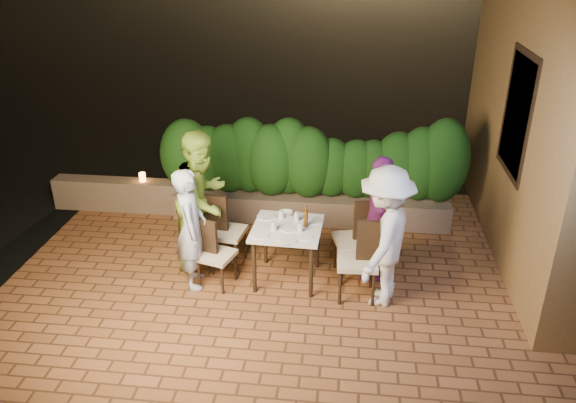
% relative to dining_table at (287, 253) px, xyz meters
% --- Properties ---
extents(ground, '(400.00, 400.00, 0.00)m').
position_rel_dining_table_xyz_m(ground, '(-0.05, -0.57, -0.40)').
color(ground, black).
rests_on(ground, ground).
extents(terrace_floor, '(7.00, 6.00, 0.15)m').
position_rel_dining_table_xyz_m(terrace_floor, '(-0.05, -0.07, -0.45)').
color(terrace_floor, brown).
rests_on(terrace_floor, ground).
extents(window_pane, '(0.08, 1.00, 1.40)m').
position_rel_dining_table_xyz_m(window_pane, '(2.77, 0.93, 1.62)').
color(window_pane, black).
rests_on(window_pane, building_wall).
extents(window_frame, '(0.06, 1.15, 1.55)m').
position_rel_dining_table_xyz_m(window_frame, '(2.76, 0.93, 1.62)').
color(window_frame, black).
rests_on(window_frame, building_wall).
extents(planter, '(4.20, 0.55, 0.40)m').
position_rel_dining_table_xyz_m(planter, '(0.15, 1.73, -0.17)').
color(planter, brown).
rests_on(planter, ground).
extents(hedge, '(4.00, 0.70, 1.10)m').
position_rel_dining_table_xyz_m(hedge, '(0.15, 1.73, 0.57)').
color(hedge, '#163F11').
rests_on(hedge, planter).
extents(parapet, '(2.20, 0.30, 0.50)m').
position_rel_dining_table_xyz_m(parapet, '(-2.85, 1.73, -0.12)').
color(parapet, brown).
rests_on(parapet, ground).
extents(hill, '(52.00, 40.00, 22.00)m').
position_rel_dining_table_xyz_m(hill, '(1.95, 59.43, -4.38)').
color(hill, black).
rests_on(hill, ground).
extents(dining_table, '(0.87, 0.87, 0.75)m').
position_rel_dining_table_xyz_m(dining_table, '(0.00, 0.00, 0.00)').
color(dining_table, white).
rests_on(dining_table, ground).
extents(plate_nw, '(0.22, 0.22, 0.01)m').
position_rel_dining_table_xyz_m(plate_nw, '(-0.30, -0.24, 0.38)').
color(plate_nw, white).
rests_on(plate_nw, dining_table).
extents(plate_sw, '(0.24, 0.24, 0.01)m').
position_rel_dining_table_xyz_m(plate_sw, '(-0.29, 0.24, 0.38)').
color(plate_sw, white).
rests_on(plate_sw, dining_table).
extents(plate_ne, '(0.20, 0.20, 0.01)m').
position_rel_dining_table_xyz_m(plate_ne, '(0.24, -0.23, 0.38)').
color(plate_ne, white).
rests_on(plate_ne, dining_table).
extents(plate_se, '(0.20, 0.20, 0.01)m').
position_rel_dining_table_xyz_m(plate_se, '(0.30, 0.18, 0.38)').
color(plate_se, white).
rests_on(plate_se, dining_table).
extents(plate_centre, '(0.24, 0.24, 0.01)m').
position_rel_dining_table_xyz_m(plate_centre, '(0.02, -0.03, 0.38)').
color(plate_centre, white).
rests_on(plate_centre, dining_table).
extents(plate_front, '(0.24, 0.24, 0.01)m').
position_rel_dining_table_xyz_m(plate_front, '(0.05, -0.32, 0.38)').
color(plate_front, white).
rests_on(plate_front, dining_table).
extents(glass_nw, '(0.07, 0.07, 0.12)m').
position_rel_dining_table_xyz_m(glass_nw, '(-0.15, -0.11, 0.43)').
color(glass_nw, silver).
rests_on(glass_nw, dining_table).
extents(glass_sw, '(0.07, 0.07, 0.12)m').
position_rel_dining_table_xyz_m(glass_sw, '(-0.10, 0.21, 0.43)').
color(glass_sw, silver).
rests_on(glass_sw, dining_table).
extents(glass_ne, '(0.07, 0.07, 0.11)m').
position_rel_dining_table_xyz_m(glass_ne, '(0.17, -0.09, 0.43)').
color(glass_ne, silver).
rests_on(glass_ne, dining_table).
extents(glass_se, '(0.07, 0.07, 0.11)m').
position_rel_dining_table_xyz_m(glass_se, '(0.10, 0.19, 0.43)').
color(glass_se, silver).
rests_on(glass_se, dining_table).
extents(beer_bottle, '(0.05, 0.05, 0.28)m').
position_rel_dining_table_xyz_m(beer_bottle, '(0.23, 0.05, 0.52)').
color(beer_bottle, '#52300D').
rests_on(beer_bottle, dining_table).
extents(bowl, '(0.19, 0.19, 0.04)m').
position_rel_dining_table_xyz_m(bowl, '(-0.06, 0.34, 0.40)').
color(bowl, white).
rests_on(bowl, dining_table).
extents(chair_left_front, '(0.50, 0.50, 0.87)m').
position_rel_dining_table_xyz_m(chair_left_front, '(-0.85, -0.22, 0.06)').
color(chair_left_front, black).
rests_on(chair_left_front, ground).
extents(chair_left_back, '(0.51, 0.51, 0.98)m').
position_rel_dining_table_xyz_m(chair_left_back, '(-0.84, 0.30, 0.11)').
color(chair_left_back, black).
rests_on(chair_left_back, ground).
extents(chair_right_front, '(0.49, 0.49, 1.03)m').
position_rel_dining_table_xyz_m(chair_right_front, '(0.87, -0.27, 0.14)').
color(chair_right_front, black).
rests_on(chair_right_front, ground).
extents(chair_right_back, '(0.59, 0.59, 1.04)m').
position_rel_dining_table_xyz_m(chair_right_back, '(0.83, 0.20, 0.15)').
color(chair_right_back, black).
rests_on(chair_right_back, ground).
extents(diner_blue, '(0.50, 0.64, 1.55)m').
position_rel_dining_table_xyz_m(diner_blue, '(-1.14, -0.23, 0.40)').
color(diner_blue, '#ACBFDD').
rests_on(diner_blue, ground).
extents(diner_green, '(0.96, 1.08, 1.85)m').
position_rel_dining_table_xyz_m(diner_green, '(-1.12, 0.30, 0.55)').
color(diner_green, '#8FBA3A').
rests_on(diner_green, ground).
extents(diner_white, '(0.97, 1.26, 1.71)m').
position_rel_dining_table_xyz_m(diner_white, '(1.17, -0.32, 0.48)').
color(diner_white, white).
rests_on(diner_white, ground).
extents(diner_purple, '(0.51, 1.00, 1.64)m').
position_rel_dining_table_xyz_m(diner_purple, '(1.13, 0.24, 0.44)').
color(diner_purple, '#7C297C').
rests_on(diner_purple, ground).
extents(parapet_lamp, '(0.10, 0.10, 0.14)m').
position_rel_dining_table_xyz_m(parapet_lamp, '(-2.49, 1.73, 0.20)').
color(parapet_lamp, orange).
rests_on(parapet_lamp, parapet).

